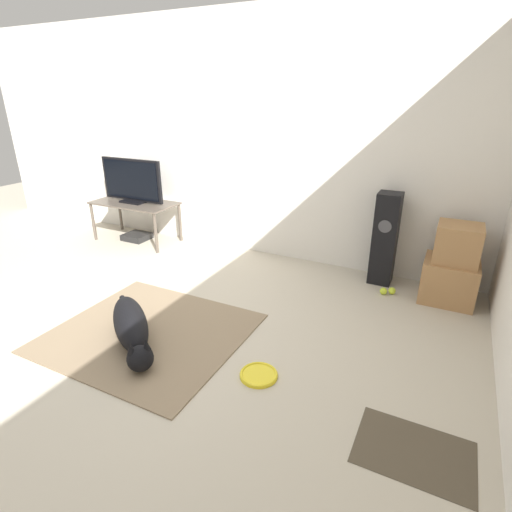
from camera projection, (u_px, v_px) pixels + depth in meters
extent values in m
plane|color=#BCB29E|center=(121.00, 336.00, 3.09)|extent=(12.00, 12.00, 0.00)
cube|color=silver|center=(246.00, 139.00, 4.34)|extent=(8.00, 0.06, 2.55)
cube|color=#847056|center=(149.00, 332.00, 3.12)|extent=(1.44, 1.30, 0.01)
ellipsoid|color=black|center=(131.00, 323.00, 2.98)|extent=(0.70, 0.64, 0.28)
sphere|color=black|center=(140.00, 358.00, 2.65)|extent=(0.18, 0.18, 0.18)
cone|color=black|center=(146.00, 345.00, 2.63)|extent=(0.06, 0.06, 0.08)
cone|color=black|center=(131.00, 348.00, 2.59)|extent=(0.06, 0.06, 0.08)
cylinder|color=black|center=(124.00, 303.00, 3.41)|extent=(0.21, 0.18, 0.04)
cylinder|color=yellow|center=(259.00, 375.00, 2.64)|extent=(0.25, 0.25, 0.02)
torus|color=yellow|center=(259.00, 374.00, 2.64)|extent=(0.25, 0.25, 0.02)
cube|color=#A87A4C|center=(449.00, 281.00, 3.56)|extent=(0.45, 0.42, 0.38)
cube|color=#A87A4C|center=(458.00, 244.00, 3.42)|extent=(0.36, 0.34, 0.34)
cube|color=black|center=(385.00, 239.00, 3.81)|extent=(0.22, 0.22, 0.90)
cylinder|color=#4C4C51|center=(385.00, 227.00, 3.66)|extent=(0.12, 0.00, 0.12)
cube|color=brown|center=(134.00, 203.00, 4.90)|extent=(1.05, 0.52, 0.02)
cylinder|color=brown|center=(93.00, 222.00, 5.01)|extent=(0.04, 0.04, 0.47)
cylinder|color=brown|center=(156.00, 233.00, 4.60)|extent=(0.04, 0.04, 0.47)
cylinder|color=brown|center=(120.00, 213.00, 5.39)|extent=(0.04, 0.04, 0.47)
cylinder|color=brown|center=(180.00, 223.00, 4.98)|extent=(0.04, 0.04, 0.47)
cube|color=black|center=(134.00, 201.00, 4.89)|extent=(0.30, 0.20, 0.02)
cube|color=black|center=(132.00, 180.00, 4.80)|extent=(0.87, 0.04, 0.50)
cube|color=black|center=(131.00, 180.00, 4.78)|extent=(0.80, 0.01, 0.45)
sphere|color=#C6E033|center=(392.00, 291.00, 3.71)|extent=(0.07, 0.07, 0.07)
sphere|color=#C6E033|center=(383.00, 291.00, 3.71)|extent=(0.07, 0.07, 0.07)
cube|color=black|center=(137.00, 237.00, 5.10)|extent=(0.31, 0.28, 0.07)
cube|color=#4C4233|center=(414.00, 452.00, 2.09)|extent=(0.59, 0.43, 0.01)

